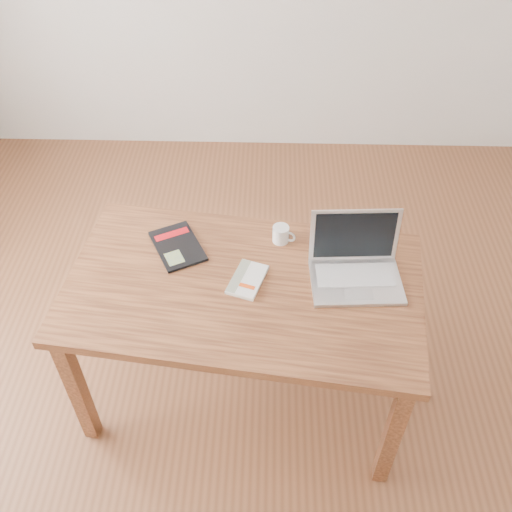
{
  "coord_description": "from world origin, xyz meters",
  "views": [
    {
      "loc": [
        0.13,
        -1.73,
        2.44
      ],
      "look_at": [
        0.08,
        -0.11,
        0.85
      ],
      "focal_mm": 40.0,
      "sensor_mm": 36.0,
      "label": 1
    }
  ],
  "objects_px": {
    "white_guidebook": "(247,280)",
    "laptop": "(355,265)",
    "black_guidebook": "(178,246)",
    "coffee_mug": "(281,234)",
    "desk": "(244,299)"
  },
  "relations": [
    {
      "from": "coffee_mug",
      "to": "white_guidebook",
      "type": "bearing_deg",
      "value": -97.04
    },
    {
      "from": "desk",
      "to": "coffee_mug",
      "type": "xyz_separation_m",
      "value": [
        0.15,
        0.26,
        0.13
      ]
    },
    {
      "from": "white_guidebook",
      "to": "laptop",
      "type": "distance_m",
      "value": 0.44
    },
    {
      "from": "white_guidebook",
      "to": "black_guidebook",
      "type": "bearing_deg",
      "value": 166.71
    },
    {
      "from": "white_guidebook",
      "to": "black_guidebook",
      "type": "xyz_separation_m",
      "value": [
        -0.31,
        0.19,
        -0.0
      ]
    },
    {
      "from": "black_guidebook",
      "to": "coffee_mug",
      "type": "bearing_deg",
      "value": -20.34
    },
    {
      "from": "black_guidebook",
      "to": "laptop",
      "type": "relative_size",
      "value": 0.84
    },
    {
      "from": "laptop",
      "to": "coffee_mug",
      "type": "bearing_deg",
      "value": 143.78
    },
    {
      "from": "black_guidebook",
      "to": "laptop",
      "type": "distance_m",
      "value": 0.76
    },
    {
      "from": "white_guidebook",
      "to": "coffee_mug",
      "type": "relative_size",
      "value": 2.22
    },
    {
      "from": "white_guidebook",
      "to": "desk",
      "type": "bearing_deg",
      "value": -114.76
    },
    {
      "from": "laptop",
      "to": "coffee_mug",
      "type": "distance_m",
      "value": 0.36
    },
    {
      "from": "laptop",
      "to": "white_guidebook",
      "type": "bearing_deg",
      "value": -176.81
    },
    {
      "from": "desk",
      "to": "black_guidebook",
      "type": "relative_size",
      "value": 4.79
    },
    {
      "from": "desk",
      "to": "laptop",
      "type": "xyz_separation_m",
      "value": [
        0.45,
        0.07,
        0.14
      ]
    }
  ]
}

